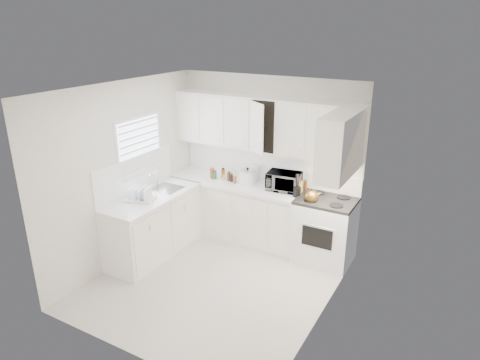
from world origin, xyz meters
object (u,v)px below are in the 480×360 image
Objects in this scene: microwave at (284,179)px; dish_rack at (139,193)px; utensil_crock at (297,185)px; stove at (325,222)px; tea_kettle at (311,196)px; rice_cooker at (248,176)px.

dish_rack is at bearing -147.34° from microwave.
stove is at bearing 8.17° from utensil_crock.
microwave is at bearing 130.08° from tea_kettle.
stove is 3.17× the size of dish_rack.
tea_kettle is at bearing 9.55° from dish_rack.
utensil_crock reaches higher than stove.
dish_rack is (-1.62, -1.36, -0.06)m from microwave.
dish_rack is at bearing -177.14° from tea_kettle.
dish_rack is (-2.33, -1.27, 0.43)m from stove.
tea_kettle is 0.69× the size of utensil_crock.
tea_kettle is 0.95× the size of rice_cooker.
tea_kettle is 1.16m from rice_cooker.
rice_cooker is at bearing 171.60° from utensil_crock.
tea_kettle and dish_rack have the same top height.
utensil_crock is (-0.25, 0.10, 0.08)m from tea_kettle.
utensil_crock is at bearing 134.38° from tea_kettle.
stove is 3.49× the size of utensil_crock.
microwave is 1.39× the size of utensil_crock.
rice_cooker is 0.72× the size of utensil_crock.
utensil_crock reaches higher than dish_rack.
stove is at bearing -14.81° from microwave.
tea_kettle is 2.42m from dish_rack.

